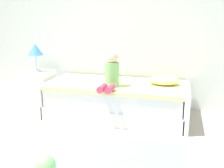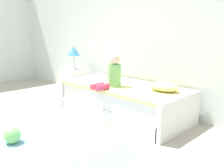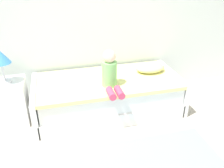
{
  "view_description": "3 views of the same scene",
  "coord_description": "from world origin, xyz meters",
  "px_view_note": "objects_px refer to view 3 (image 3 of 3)",
  "views": [
    {
      "loc": [
        1.43,
        -1.58,
        1.42
      ],
      "look_at": [
        0.52,
        1.75,
        0.55
      ],
      "focal_mm": 41.08,
      "sensor_mm": 36.0,
      "label": 1
    },
    {
      "loc": [
        3.05,
        -0.78,
        1.32
      ],
      "look_at": [
        0.52,
        1.75,
        0.55
      ],
      "focal_mm": 38.94,
      "sensor_mm": 36.0,
      "label": 2
    },
    {
      "loc": [
        -0.18,
        -0.97,
        2.0
      ],
      "look_at": [
        0.52,
        1.75,
        0.55
      ],
      "focal_mm": 38.14,
      "sensor_mm": 36.0,
      "label": 3
    }
  ],
  "objects_px": {
    "table_lamp": "(0,58)",
    "child_figure": "(110,73)",
    "pillow": "(150,68)",
    "bed": "(108,95)",
    "nightstand": "(10,102)"
  },
  "relations": [
    {
      "from": "pillow",
      "to": "bed",
      "type": "bearing_deg",
      "value": -171.71
    },
    {
      "from": "bed",
      "to": "nightstand",
      "type": "relative_size",
      "value": 3.52
    },
    {
      "from": "table_lamp",
      "to": "child_figure",
      "type": "height_order",
      "value": "table_lamp"
    },
    {
      "from": "bed",
      "to": "child_figure",
      "type": "height_order",
      "value": "child_figure"
    },
    {
      "from": "pillow",
      "to": "nightstand",
      "type": "bearing_deg",
      "value": -178.38
    },
    {
      "from": "bed",
      "to": "table_lamp",
      "type": "height_order",
      "value": "table_lamp"
    },
    {
      "from": "pillow",
      "to": "table_lamp",
      "type": "bearing_deg",
      "value": -178.38
    },
    {
      "from": "nightstand",
      "to": "pillow",
      "type": "height_order",
      "value": "pillow"
    },
    {
      "from": "pillow",
      "to": "child_figure",
      "type": "bearing_deg",
      "value": -155.0
    },
    {
      "from": "bed",
      "to": "table_lamp",
      "type": "bearing_deg",
      "value": 178.2
    },
    {
      "from": "bed",
      "to": "pillow",
      "type": "relative_size",
      "value": 4.8
    },
    {
      "from": "nightstand",
      "to": "child_figure",
      "type": "relative_size",
      "value": 1.18
    },
    {
      "from": "bed",
      "to": "table_lamp",
      "type": "relative_size",
      "value": 4.69
    },
    {
      "from": "child_figure",
      "to": "pillow",
      "type": "bearing_deg",
      "value": 25.0
    },
    {
      "from": "table_lamp",
      "to": "pillow",
      "type": "bearing_deg",
      "value": 1.62
    }
  ]
}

